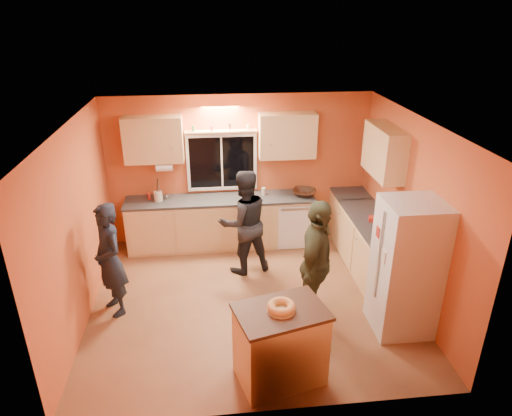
{
  "coord_description": "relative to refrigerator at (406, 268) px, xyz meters",
  "views": [
    {
      "loc": [
        -0.53,
        -5.49,
        3.94
      ],
      "look_at": [
        0.12,
        0.4,
        1.28
      ],
      "focal_mm": 32.0,
      "sensor_mm": 36.0,
      "label": 1
    }
  ],
  "objects": [
    {
      "name": "potted_plant",
      "position": [
        0.09,
        0.57,
        0.16
      ],
      "size": [
        0.36,
        0.33,
        0.32
      ],
      "primitive_type": "imported",
      "rotation": [
        0.0,
        0.0,
        0.31
      ],
      "color": "gray",
      "rests_on": "right_counter"
    },
    {
      "name": "room_shell",
      "position": [
        -1.77,
        1.21,
        0.72
      ],
      "size": [
        4.54,
        4.04,
        2.61
      ],
      "color": "#C15731",
      "rests_on": "ground"
    },
    {
      "name": "ground",
      "position": [
        -1.89,
        0.8,
        -0.9
      ],
      "size": [
        4.5,
        4.5,
        0.0
      ],
      "primitive_type": "plane",
      "color": "brown",
      "rests_on": "ground"
    },
    {
      "name": "person_right",
      "position": [
        -1.11,
        0.22,
        -0.02
      ],
      "size": [
        0.83,
        1.12,
        1.76
      ],
      "primitive_type": "imported",
      "rotation": [
        0.0,
        0.0,
        1.12
      ],
      "color": "#393D26",
      "rests_on": "ground"
    },
    {
      "name": "person_left",
      "position": [
        -3.79,
        0.76,
        -0.09
      ],
      "size": [
        0.64,
        0.7,
        1.61
      ],
      "primitive_type": "imported",
      "rotation": [
        0.0,
        0.0,
        -1.0
      ],
      "color": "black",
      "rests_on": "ground"
    },
    {
      "name": "island",
      "position": [
        -1.71,
        -0.73,
        -0.43
      ],
      "size": [
        1.1,
        0.88,
        0.94
      ],
      "rotation": [
        0.0,
        0.0,
        0.26
      ],
      "color": "tan",
      "rests_on": "ground"
    },
    {
      "name": "person_center",
      "position": [
        -1.91,
        1.64,
        -0.05
      ],
      "size": [
        0.97,
        0.85,
        1.69
      ],
      "primitive_type": "imported",
      "rotation": [
        0.0,
        0.0,
        3.43
      ],
      "color": "black",
      "rests_on": "ground"
    },
    {
      "name": "back_counter",
      "position": [
        -1.88,
        2.5,
        -0.45
      ],
      "size": [
        4.23,
        0.62,
        0.9
      ],
      "color": "tan",
      "rests_on": "ground"
    },
    {
      "name": "refrigerator",
      "position": [
        0.0,
        0.0,
        0.0
      ],
      "size": [
        0.72,
        0.7,
        1.8
      ],
      "primitive_type": "cube",
      "color": "silver",
      "rests_on": "ground"
    },
    {
      "name": "utensil_crock",
      "position": [
        -3.28,
        2.5,
        0.09
      ],
      "size": [
        0.14,
        0.14,
        0.17
      ],
      "primitive_type": "cylinder",
      "color": "beige",
      "rests_on": "back_counter"
    },
    {
      "name": "bundt_pastry",
      "position": [
        -1.71,
        -0.73,
        0.08
      ],
      "size": [
        0.31,
        0.31,
        0.09
      ],
      "primitive_type": "torus",
      "color": "tan",
      "rests_on": "island"
    },
    {
      "name": "mixing_bowl",
      "position": [
        -0.79,
        2.49,
        0.05
      ],
      "size": [
        0.5,
        0.5,
        0.1
      ],
      "primitive_type": "imported",
      "rotation": [
        0.0,
        0.0,
        -0.33
      ],
      "color": "#311F10",
      "rests_on": "back_counter"
    },
    {
      "name": "right_counter",
      "position": [
        0.06,
        1.3,
        -0.45
      ],
      "size": [
        0.62,
        1.84,
        0.9
      ],
      "color": "tan",
      "rests_on": "ground"
    },
    {
      "name": "red_box",
      "position": [
        0.06,
        1.35,
        0.04
      ],
      "size": [
        0.19,
        0.16,
        0.07
      ],
      "primitive_type": "cube",
      "rotation": [
        0.0,
        0.0,
        -0.3
      ],
      "color": "#B0251B",
      "rests_on": "right_counter"
    }
  ]
}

